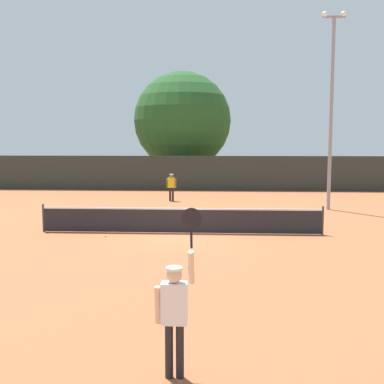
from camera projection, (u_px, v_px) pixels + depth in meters
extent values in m
plane|color=#9E5633|center=(181.00, 233.00, 18.03)|extent=(120.00, 120.00, 0.00)
cube|color=#232328|center=(181.00, 221.00, 17.98)|extent=(10.60, 0.03, 0.91)
cube|color=white|center=(181.00, 209.00, 17.94)|extent=(10.60, 0.04, 0.06)
cylinder|color=#333338|center=(43.00, 218.00, 18.28)|extent=(0.08, 0.08, 1.07)
cylinder|color=#333338|center=(323.00, 221.00, 17.68)|extent=(0.08, 0.08, 1.07)
cube|color=#2D332D|center=(199.00, 173.00, 33.63)|extent=(39.23, 0.12, 2.44)
cube|color=white|center=(174.00, 303.00, 6.90)|extent=(0.38, 0.22, 0.61)
sphere|color=beige|center=(174.00, 275.00, 6.85)|extent=(0.23, 0.23, 0.23)
cylinder|color=white|center=(174.00, 268.00, 6.84)|extent=(0.25, 0.25, 0.04)
cylinder|color=black|center=(169.00, 351.00, 6.98)|extent=(0.12, 0.12, 0.83)
cylinder|color=black|center=(180.00, 351.00, 6.97)|extent=(0.12, 0.12, 0.83)
cylinder|color=beige|center=(158.00, 305.00, 6.91)|extent=(0.09, 0.17, 0.58)
cylinder|color=beige|center=(191.00, 267.00, 6.91)|extent=(0.09, 0.32, 0.56)
cylinder|color=black|center=(191.00, 239.00, 6.93)|extent=(0.04, 0.11, 0.28)
ellipsoid|color=black|center=(192.00, 219.00, 6.96)|extent=(0.30, 0.13, 0.36)
cube|color=yellow|center=(171.00, 183.00, 27.59)|extent=(0.38, 0.22, 0.58)
sphere|color=#8C6647|center=(171.00, 176.00, 27.55)|extent=(0.22, 0.22, 0.22)
cylinder|color=white|center=(171.00, 174.00, 27.54)|extent=(0.23, 0.23, 0.04)
cylinder|color=black|center=(170.00, 194.00, 27.67)|extent=(0.12, 0.12, 0.78)
cylinder|color=black|center=(173.00, 194.00, 27.66)|extent=(0.12, 0.12, 0.78)
cylinder|color=#8C6647|center=(167.00, 183.00, 27.61)|extent=(0.09, 0.17, 0.55)
cylinder|color=#8C6647|center=(176.00, 183.00, 27.58)|extent=(0.09, 0.15, 0.55)
sphere|color=#CCE033|center=(105.00, 236.00, 17.33)|extent=(0.07, 0.07, 0.07)
cylinder|color=gray|center=(331.00, 116.00, 23.78)|extent=(0.18, 0.18, 9.48)
cube|color=gray|center=(334.00, 17.00, 23.27)|extent=(1.10, 0.10, 0.10)
sphere|color=#F2EDCC|center=(325.00, 14.00, 23.28)|extent=(0.28, 0.28, 0.28)
sphere|color=#F2EDCC|center=(344.00, 14.00, 23.23)|extent=(0.28, 0.28, 0.28)
cylinder|color=brown|center=(183.00, 170.00, 38.84)|extent=(0.56, 0.56, 2.20)
sphere|color=#235123|center=(182.00, 121.00, 38.41)|extent=(7.81, 7.81, 7.81)
cube|color=#B7B7BC|center=(220.00, 174.00, 41.46)|extent=(2.40, 4.40, 0.90)
cube|color=#2D333D|center=(220.00, 166.00, 41.09)|extent=(1.96, 2.39, 0.64)
cylinder|color=black|center=(210.00, 176.00, 42.94)|extent=(0.22, 0.60, 0.60)
cylinder|color=black|center=(229.00, 177.00, 42.84)|extent=(0.22, 0.60, 0.60)
cylinder|color=black|center=(210.00, 179.00, 40.16)|extent=(0.22, 0.60, 0.60)
cylinder|color=black|center=(230.00, 179.00, 40.06)|extent=(0.22, 0.60, 0.60)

